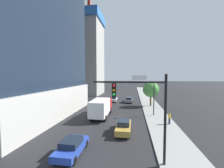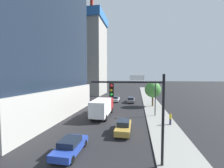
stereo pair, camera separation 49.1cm
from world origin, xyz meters
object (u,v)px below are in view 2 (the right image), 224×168
Objects in this scene: construction_building at (83,52)px; traffic_light_pole at (140,103)px; car_silver at (115,99)px; car_gray at (131,100)px; street_tree at (153,90)px; pedestrian_yellow_shirt at (170,119)px; box_truck at (102,106)px; car_gold at (123,126)px; street_lamp at (155,93)px; car_blue at (70,146)px.

construction_building reaches higher than traffic_light_pole.
car_gray is at bearing -6.95° from car_silver.
street_tree is 1.18× the size of car_gray.
car_silver is (-9.31, 4.74, -3.20)m from street_tree.
traffic_light_pole is 11.24m from pedestrian_yellow_shirt.
street_tree is 13.66m from box_truck.
construction_building is at bearing 128.89° from pedestrian_yellow_shirt.
pedestrian_yellow_shirt is (4.37, 9.60, -3.88)m from traffic_light_pole.
street_tree is 1.25× the size of car_gold.
traffic_light_pole is 1.47× the size of car_gray.
street_tree reaches higher than box_truck.
construction_building is 47.28m from traffic_light_pole.
construction_building is 8.14× the size of car_gray.
construction_building is 5.10× the size of box_truck.
pedestrian_yellow_shirt is (10.46, -17.02, 0.30)m from car_silver.
construction_building is at bearing 118.59° from car_gold.
car_silver is at bearing 121.56° from pedestrian_yellow_shirt.
construction_building reaches higher than street_lamp.
traffic_light_pole is at bearing -114.45° from pedestrian_yellow_shirt.
street_tree reaches higher than car_gray.
construction_building is 6.58× the size of street_lamp.
car_gray is (-5.09, 4.23, -3.18)m from street_tree.
pedestrian_yellow_shirt is (25.20, -31.25, -15.39)m from construction_building.
traffic_light_pole reaches higher than car_blue.
traffic_light_pole is (20.84, -40.85, -11.51)m from construction_building.
street_lamp is at bearing 11.53° from box_truck.
traffic_light_pole is 22.14m from street_tree.
car_blue is at bearing -69.92° from construction_building.
pedestrian_yellow_shirt reaches higher than car_silver.
car_silver is at bearing 101.60° from car_gold.
box_truck is (-9.31, -9.77, -2.14)m from street_tree.
pedestrian_yellow_shirt is at bearing -13.52° from box_truck.
pedestrian_yellow_shirt is at bearing 40.98° from car_blue.
car_silver is at bearing 102.89° from traffic_light_pole.
pedestrian_yellow_shirt is (10.46, -2.51, -0.75)m from box_truck.
box_truck reaches higher than car_silver.
traffic_light_pole is 1.61× the size of car_silver.
traffic_light_pole reaches higher than car_gray.
traffic_light_pole is at bearing -77.11° from car_silver.
construction_building is at bearing 141.75° from street_tree.
car_gold is (-5.09, -15.84, -3.15)m from street_tree.
construction_building is at bearing 131.30° from street_lamp.
street_tree is 23.53m from car_blue.
street_lamp is 16.43m from car_blue.
street_tree is at bearing 66.45° from car_blue.
car_gold is at bearing -107.80° from street_tree.
car_gray is 2.82× the size of pedestrian_yellow_shirt.
street_tree is at bearing 81.63° from traffic_light_pole.
street_lamp is at bearing 78.59° from traffic_light_pole.
box_truck is at bearing -168.47° from street_lamp.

